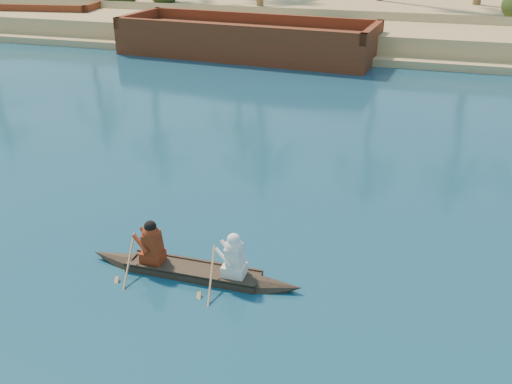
% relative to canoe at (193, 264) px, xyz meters
% --- Properties ---
extents(sandy_embankment, '(150.00, 51.00, 1.50)m').
position_rel_canoe_xyz_m(sandy_embankment, '(6.70, 44.44, 0.29)').
color(sandy_embankment, tan).
rests_on(sandy_embankment, ground).
extents(shrub_cluster, '(100.00, 6.00, 2.40)m').
position_rel_canoe_xyz_m(shrub_cluster, '(6.70, 29.05, 0.96)').
color(shrub_cluster, black).
rests_on(shrub_cluster, ground).
extents(canoe, '(4.50, 0.62, 1.24)m').
position_rel_canoe_xyz_m(canoe, '(0.00, 0.00, 0.00)').
color(canoe, '#352B1D').
rests_on(canoe, ground).
extents(barge_left, '(12.66, 5.85, 2.03)m').
position_rel_canoe_xyz_m(barge_left, '(-23.18, 24.55, 0.47)').
color(barge_left, maroon).
rests_on(barge_left, ground).
extents(barge_mid, '(13.73, 5.51, 2.24)m').
position_rel_canoe_xyz_m(barge_mid, '(-5.30, 20.28, 0.54)').
color(barge_mid, maroon).
rests_on(barge_mid, ground).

